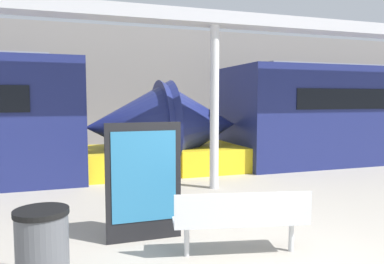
% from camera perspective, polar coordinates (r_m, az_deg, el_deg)
% --- Properties ---
extents(station_wall, '(56.00, 0.20, 5.00)m').
position_cam_1_polar(station_wall, '(15.50, -9.83, 6.48)').
color(station_wall, gray).
rests_on(station_wall, ground_plane).
extents(bench_near, '(1.85, 0.80, 0.88)m').
position_cam_1_polar(bench_near, '(5.10, 7.57, -12.70)').
color(bench_near, silver).
rests_on(bench_near, ground_plane).
extents(trash_bin, '(0.58, 0.58, 0.90)m').
position_cam_1_polar(trash_bin, '(4.58, -21.83, -16.23)').
color(trash_bin, '#4C4F54').
rests_on(trash_bin, ground_plane).
extents(poster_board, '(1.11, 0.07, 1.75)m').
position_cam_1_polar(poster_board, '(5.56, -7.34, -7.48)').
color(poster_board, black).
rests_on(poster_board, ground_plane).
extents(support_column_near, '(0.21, 0.21, 3.75)m').
position_cam_1_polar(support_column_near, '(8.66, 3.43, 3.63)').
color(support_column_near, silver).
rests_on(support_column_near, ground_plane).
extents(canopy_beam, '(28.00, 0.60, 0.28)m').
position_cam_1_polar(canopy_beam, '(8.85, 3.50, 16.80)').
color(canopy_beam, '#B7B7BC').
rests_on(canopy_beam, support_column_near).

